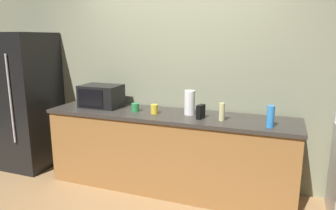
# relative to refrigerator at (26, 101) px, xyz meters

# --- Properties ---
(ground_plane) EXTENTS (8.00, 8.00, 0.00)m
(ground_plane) POSITION_rel_refrigerator_xyz_m (2.05, -0.40, -0.90)
(ground_plane) COLOR #A87F51
(back_wall) EXTENTS (6.40, 0.10, 2.70)m
(back_wall) POSITION_rel_refrigerator_xyz_m (2.05, 0.41, 0.45)
(back_wall) COLOR gray
(back_wall) RESTS_ON ground_plane
(counter_run) EXTENTS (2.84, 0.64, 0.90)m
(counter_run) POSITION_rel_refrigerator_xyz_m (2.05, 0.00, -0.45)
(counter_run) COLOR #9E6B38
(counter_run) RESTS_ON ground_plane
(refrigerator) EXTENTS (0.72, 0.73, 1.80)m
(refrigerator) POSITION_rel_refrigerator_xyz_m (0.00, 0.00, 0.00)
(refrigerator) COLOR black
(refrigerator) RESTS_ON ground_plane
(microwave) EXTENTS (0.48, 0.35, 0.27)m
(microwave) POSITION_rel_refrigerator_xyz_m (1.16, 0.05, 0.13)
(microwave) COLOR black
(microwave) RESTS_ON counter_run
(paper_towel_roll) EXTENTS (0.12, 0.12, 0.27)m
(paper_towel_roll) POSITION_rel_refrigerator_xyz_m (2.29, 0.05, 0.13)
(paper_towel_roll) COLOR white
(paper_towel_roll) RESTS_ON counter_run
(cordless_phone) EXTENTS (0.08, 0.12, 0.15)m
(cordless_phone) POSITION_rel_refrigerator_xyz_m (2.45, -0.09, 0.07)
(cordless_phone) COLOR black
(cordless_phone) RESTS_ON counter_run
(bottle_vinegar) EXTENTS (0.06, 0.06, 0.18)m
(bottle_vinegar) POSITION_rel_refrigerator_xyz_m (2.67, -0.08, 0.09)
(bottle_vinegar) COLOR beige
(bottle_vinegar) RESTS_ON counter_run
(bottle_spray_cleaner) EXTENTS (0.07, 0.07, 0.21)m
(bottle_spray_cleaner) POSITION_rel_refrigerator_xyz_m (3.15, -0.16, 0.10)
(bottle_spray_cleaner) COLOR #338CE5
(bottle_spray_cleaner) RESTS_ON counter_run
(mug_yellow) EXTENTS (0.08, 0.08, 0.10)m
(mug_yellow) POSITION_rel_refrigerator_xyz_m (1.91, -0.05, 0.05)
(mug_yellow) COLOR yellow
(mug_yellow) RESTS_ON counter_run
(mug_green) EXTENTS (0.09, 0.09, 0.09)m
(mug_green) POSITION_rel_refrigerator_xyz_m (1.66, -0.02, 0.05)
(mug_green) COLOR #2D8C47
(mug_green) RESTS_ON counter_run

